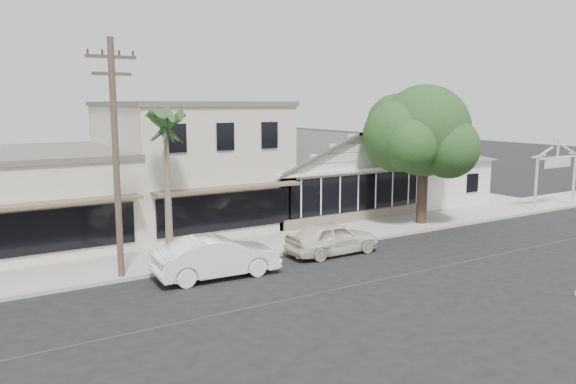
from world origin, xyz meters
TOP-DOWN VIEW (x-y plane):
  - ground at (0.00, 0.00)m, footprint 140.00×140.00m
  - sidewalk_north at (-8.00, 6.75)m, footprint 90.00×3.50m
  - corner_shop at (5.00, 12.47)m, footprint 10.40×8.60m
  - side_cottage at (13.20, 11.50)m, footprint 6.00×6.00m
  - arch_sign at (18.40, 5.30)m, footprint 4.12×0.12m
  - row_building_near at (-3.00, 13.50)m, footprint 8.00×10.00m
  - row_building_midnear at (-12.00, 13.50)m, footprint 10.00×10.00m
  - utility_pole at (-9.00, 5.20)m, footprint 1.80×0.24m
  - car_0 at (0.02, 3.98)m, footprint 4.31×1.74m
  - car_1 at (-5.76, 3.63)m, footprint 4.94×1.96m
  - shade_tree at (7.64, 6.45)m, footprint 6.91×6.25m
  - palm_east at (-6.54, 6.67)m, footprint 2.51×2.51m

SIDE VIEW (x-z plane):
  - ground at x=0.00m, z-range 0.00..0.00m
  - sidewalk_north at x=-8.00m, z-range 0.00..0.15m
  - car_0 at x=0.02m, z-range 0.00..1.47m
  - car_1 at x=-5.76m, z-range 0.00..1.60m
  - side_cottage at x=13.20m, z-range 0.00..3.00m
  - row_building_midnear at x=-12.00m, z-range 0.00..4.20m
  - corner_shop at x=5.00m, z-range 0.07..5.17m
  - arch_sign at x=18.40m, z-range 1.18..5.13m
  - row_building_near at x=-3.00m, z-range 0.00..6.50m
  - utility_pole at x=-9.00m, z-range 0.29..9.29m
  - shade_tree at x=7.64m, z-range 1.21..8.88m
  - palm_east at x=-6.54m, z-range 2.39..9.20m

